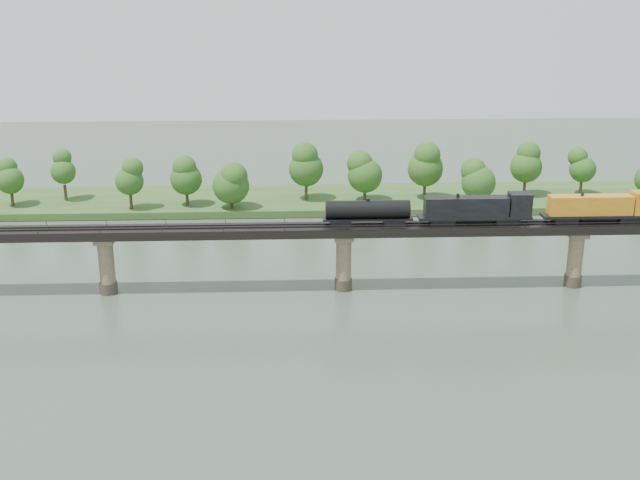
{
  "coord_description": "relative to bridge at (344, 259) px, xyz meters",
  "views": [
    {
      "loc": [
        -9.39,
        -98.05,
        51.45
      ],
      "look_at": [
        -4.02,
        30.0,
        9.0
      ],
      "focal_mm": 45.0,
      "sensor_mm": 36.0,
      "label": 1
    }
  ],
  "objects": [
    {
      "name": "freight_train",
      "position": [
        36.26,
        -0.0,
        8.58
      ],
      "size": [
        77.35,
        3.01,
        5.32
      ],
      "color": "black",
      "rests_on": "bridge"
    },
    {
      "name": "far_treeline",
      "position": [
        -8.21,
        50.52,
        3.37
      ],
      "size": [
        289.06,
        17.54,
        13.6
      ],
      "color": "#382619",
      "rests_on": "far_bank"
    },
    {
      "name": "far_bank",
      "position": [
        0.0,
        55.0,
        -4.66
      ],
      "size": [
        300.0,
        24.0,
        1.6
      ],
      "primitive_type": "cube",
      "color": "#2D4E1F",
      "rests_on": "ground"
    },
    {
      "name": "bridge_superstructure",
      "position": [
        0.0,
        0.0,
        6.33
      ],
      "size": [
        220.0,
        4.9,
        0.75
      ],
      "color": "black",
      "rests_on": "bridge"
    },
    {
      "name": "ground",
      "position": [
        0.0,
        -30.0,
        -5.46
      ],
      "size": [
        400.0,
        400.0,
        0.0
      ],
      "primitive_type": "plane",
      "color": "#354335",
      "rests_on": "ground"
    },
    {
      "name": "bridge",
      "position": [
        0.0,
        0.0,
        0.0
      ],
      "size": [
        236.0,
        30.0,
        11.5
      ],
      "color": "#473A2D",
      "rests_on": "ground"
    }
  ]
}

